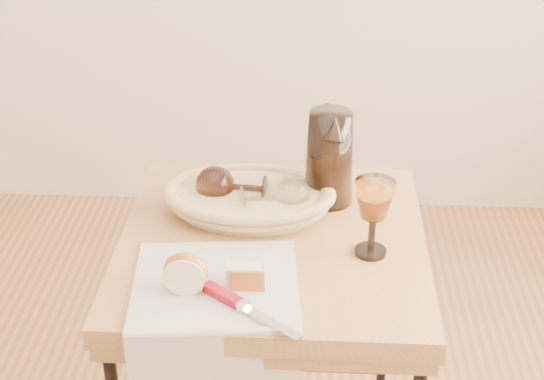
# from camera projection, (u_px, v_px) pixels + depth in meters

# --- Properties ---
(tea_towel) EXTENTS (0.32, 0.29, 0.01)m
(tea_towel) POSITION_uv_depth(u_px,v_px,m) (216.00, 284.00, 1.42)
(tea_towel) COLOR beige
(tea_towel) RESTS_ON side_table
(bread_basket) EXTENTS (0.32, 0.22, 0.06)m
(bread_basket) POSITION_uv_depth(u_px,v_px,m) (249.00, 201.00, 1.63)
(bread_basket) COLOR olive
(bread_basket) RESTS_ON side_table
(goblet_lying_a) EXTENTS (0.14, 0.09, 0.08)m
(goblet_lying_a) POSITION_uv_depth(u_px,v_px,m) (236.00, 187.00, 1.63)
(goblet_lying_a) COLOR #3C1F18
(goblet_lying_a) RESTS_ON bread_basket
(goblet_lying_b) EXTENTS (0.14, 0.10, 0.07)m
(goblet_lying_b) POSITION_uv_depth(u_px,v_px,m) (271.00, 197.00, 1.60)
(goblet_lying_b) COLOR white
(goblet_lying_b) RESTS_ON bread_basket
(pitcher) EXTENTS (0.18, 0.25, 0.24)m
(pitcher) POSITION_uv_depth(u_px,v_px,m) (329.00, 157.00, 1.64)
(pitcher) COLOR black
(pitcher) RESTS_ON side_table
(wine_goblet) EXTENTS (0.09, 0.09, 0.16)m
(wine_goblet) POSITION_uv_depth(u_px,v_px,m) (373.00, 218.00, 1.47)
(wine_goblet) COLOR white
(wine_goblet) RESTS_ON side_table
(apple_half) EXTENTS (0.08, 0.04, 0.07)m
(apple_half) POSITION_uv_depth(u_px,v_px,m) (186.00, 271.00, 1.39)
(apple_half) COLOR red
(apple_half) RESTS_ON tea_towel
(apple_wedge) EXTENTS (0.06, 0.03, 0.04)m
(apple_wedge) POSITION_uv_depth(u_px,v_px,m) (243.00, 275.00, 1.41)
(apple_wedge) COLOR #FFE3BA
(apple_wedge) RESTS_ON tea_towel
(table_knife) EXTENTS (0.18, 0.15, 0.02)m
(table_knife) POSITION_uv_depth(u_px,v_px,m) (247.00, 308.00, 1.34)
(table_knife) COLOR silver
(table_knife) RESTS_ON tea_towel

